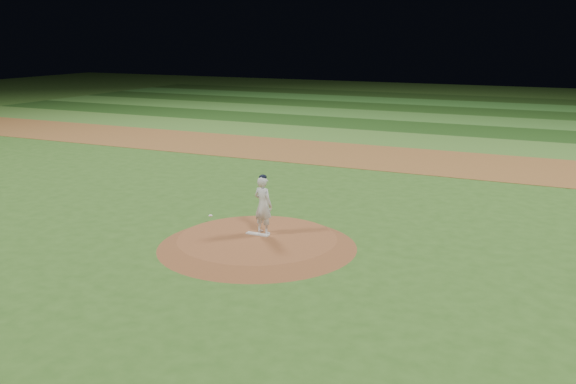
{
  "coord_description": "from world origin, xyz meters",
  "views": [
    {
      "loc": [
        7.91,
        -14.88,
        5.74
      ],
      "look_at": [
        0.0,
        2.0,
        1.1
      ],
      "focal_mm": 40.0,
      "sensor_mm": 36.0,
      "label": 1
    }
  ],
  "objects_px": {
    "pitching_rubber": "(258,234)",
    "rosin_bag": "(210,216)",
    "pitchers_mound": "(257,242)",
    "pitcher_on_mound": "(263,205)"
  },
  "relations": [
    {
      "from": "pitchers_mound",
      "to": "pitching_rubber",
      "type": "height_order",
      "value": "pitching_rubber"
    },
    {
      "from": "pitchers_mound",
      "to": "pitcher_on_mound",
      "type": "distance_m",
      "value": 1.06
    },
    {
      "from": "rosin_bag",
      "to": "pitcher_on_mound",
      "type": "height_order",
      "value": "pitcher_on_mound"
    },
    {
      "from": "pitching_rubber",
      "to": "pitchers_mound",
      "type": "bearing_deg",
      "value": -63.99
    },
    {
      "from": "rosin_bag",
      "to": "pitchers_mound",
      "type": "bearing_deg",
      "value": -28.49
    },
    {
      "from": "pitching_rubber",
      "to": "rosin_bag",
      "type": "relative_size",
      "value": 5.27
    },
    {
      "from": "pitchers_mound",
      "to": "pitching_rubber",
      "type": "relative_size",
      "value": 8.12
    },
    {
      "from": "pitching_rubber",
      "to": "rosin_bag",
      "type": "distance_m",
      "value": 2.37
    },
    {
      "from": "pitcher_on_mound",
      "to": "pitching_rubber",
      "type": "bearing_deg",
      "value": -113.54
    },
    {
      "from": "pitching_rubber",
      "to": "rosin_bag",
      "type": "xyz_separation_m",
      "value": [
        -2.15,
        0.98,
        0.02
      ]
    }
  ]
}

